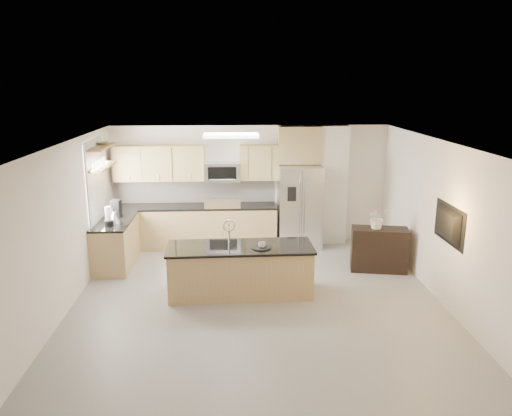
{
  "coord_description": "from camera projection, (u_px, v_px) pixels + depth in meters",
  "views": [
    {
      "loc": [
        -0.4,
        -7.52,
        3.52
      ],
      "look_at": [
        0.04,
        1.3,
        1.27
      ],
      "focal_mm": 35.0,
      "sensor_mm": 36.0,
      "label": 1
    }
  ],
  "objects": [
    {
      "name": "shelf_lower",
      "position": [
        102.0,
        166.0,
        9.44
      ],
      "size": [
        0.3,
        1.2,
        0.04
      ],
      "primitive_type": "cube",
      "color": "brown",
      "rests_on": "wall_left"
    },
    {
      "name": "kettle",
      "position": [
        114.0,
        217.0,
        9.38
      ],
      "size": [
        0.22,
        0.22,
        0.27
      ],
      "color": "silver",
      "rests_on": "left_counter"
    },
    {
      "name": "coffee_maker",
      "position": [
        116.0,
        208.0,
        9.86
      ],
      "size": [
        0.18,
        0.22,
        0.32
      ],
      "color": "black",
      "rests_on": "left_counter"
    },
    {
      "name": "wall_back",
      "position": [
        250.0,
        185.0,
        10.99
      ],
      "size": [
        6.0,
        0.02,
        2.6
      ],
      "primitive_type": "cube",
      "color": "silver",
      "rests_on": "floor"
    },
    {
      "name": "ceiling_fixture",
      "position": [
        231.0,
        135.0,
        9.07
      ],
      "size": [
        1.0,
        0.5,
        0.06
      ],
      "primitive_type": "cube",
      "color": "white",
      "rests_on": "ceiling"
    },
    {
      "name": "back_counter",
      "position": [
        194.0,
        226.0,
        10.83
      ],
      "size": [
        3.55,
        0.66,
        1.44
      ],
      "color": "tan",
      "rests_on": "floor"
    },
    {
      "name": "refrigerator",
      "position": [
        299.0,
        206.0,
        10.78
      ],
      "size": [
        0.92,
        0.78,
        1.78
      ],
      "color": "silver",
      "rests_on": "floor"
    },
    {
      "name": "television",
      "position": [
        444.0,
        224.0,
        7.78
      ],
      "size": [
        0.14,
        1.08,
        0.62
      ],
      "primitive_type": "imported",
      "rotation": [
        0.0,
        0.0,
        1.57
      ],
      "color": "black",
      "rests_on": "wall_right"
    },
    {
      "name": "wall_left",
      "position": [
        64.0,
        229.0,
        7.71
      ],
      "size": [
        0.02,
        6.5,
        2.6
      ],
      "primitive_type": "cube",
      "color": "silver",
      "rests_on": "floor"
    },
    {
      "name": "left_counter",
      "position": [
        116.0,
        243.0,
        9.72
      ],
      "size": [
        0.66,
        1.5,
        0.92
      ],
      "color": "tan",
      "rests_on": "floor"
    },
    {
      "name": "wall_right",
      "position": [
        444.0,
        224.0,
        7.99
      ],
      "size": [
        0.02,
        6.5,
        2.6
      ],
      "primitive_type": "cube",
      "color": "silver",
      "rests_on": "floor"
    },
    {
      "name": "cup",
      "position": [
        262.0,
        245.0,
        8.24
      ],
      "size": [
        0.15,
        0.15,
        0.1
      ],
      "primitive_type": "imported",
      "rotation": [
        0.0,
        0.0,
        0.26
      ],
      "color": "silver",
      "rests_on": "island"
    },
    {
      "name": "bowl",
      "position": [
        103.0,
        143.0,
        9.53
      ],
      "size": [
        0.41,
        0.41,
        0.08
      ],
      "primitive_type": "imported",
      "rotation": [
        0.0,
        0.0,
        0.33
      ],
      "color": "silver",
      "rests_on": "shelf_upper"
    },
    {
      "name": "flower_vase",
      "position": [
        378.0,
        212.0,
        9.28
      ],
      "size": [
        0.56,
        0.49,
        0.62
      ],
      "primitive_type": "imported",
      "rotation": [
        0.0,
        0.0,
        -0.0
      ],
      "color": "silver",
      "rests_on": "credenza"
    },
    {
      "name": "range",
      "position": [
        223.0,
        225.0,
        10.85
      ],
      "size": [
        0.76,
        0.64,
        1.14
      ],
      "color": "black",
      "rests_on": "floor"
    },
    {
      "name": "partition_column",
      "position": [
        333.0,
        185.0,
        10.94
      ],
      "size": [
        0.6,
        0.3,
        2.6
      ],
      "primitive_type": "cube",
      "color": "silver",
      "rests_on": "floor"
    },
    {
      "name": "window",
      "position": [
        95.0,
        183.0,
        9.41
      ],
      "size": [
        0.04,
        1.15,
        1.65
      ],
      "color": "white",
      "rests_on": "wall_left"
    },
    {
      "name": "microwave",
      "position": [
        222.0,
        172.0,
        10.69
      ],
      "size": [
        0.76,
        0.4,
        0.4
      ],
      "color": "silver",
      "rests_on": "upper_cabinets"
    },
    {
      "name": "credenza",
      "position": [
        379.0,
        249.0,
        9.47
      ],
      "size": [
        1.1,
        0.62,
        0.83
      ],
      "primitive_type": "cube",
      "rotation": [
        0.0,
        0.0,
        -0.18
      ],
      "color": "black",
      "rests_on": "floor"
    },
    {
      "name": "platter",
      "position": [
        261.0,
        247.0,
        8.23
      ],
      "size": [
        0.4,
        0.4,
        0.02
      ],
      "primitive_type": "cylinder",
      "rotation": [
        0.0,
        0.0,
        -0.27
      ],
      "color": "black",
      "rests_on": "island"
    },
    {
      "name": "blender",
      "position": [
        109.0,
        218.0,
        9.18
      ],
      "size": [
        0.16,
        0.16,
        0.37
      ],
      "color": "black",
      "rests_on": "left_counter"
    },
    {
      "name": "island",
      "position": [
        240.0,
        270.0,
        8.43
      ],
      "size": [
        2.46,
        0.94,
        1.27
      ],
      "rotation": [
        0.0,
        0.0,
        0.02
      ],
      "color": "tan",
      "rests_on": "floor"
    },
    {
      "name": "shelf_upper",
      "position": [
        101.0,
        147.0,
        9.35
      ],
      "size": [
        0.3,
        1.2,
        0.04
      ],
      "primitive_type": "cube",
      "color": "brown",
      "rests_on": "wall_left"
    },
    {
      "name": "upper_cabinets",
      "position": [
        189.0,
        163.0,
        10.64
      ],
      "size": [
        3.5,
        0.33,
        0.75
      ],
      "color": "tan",
      "rests_on": "wall_back"
    },
    {
      "name": "floor",
      "position": [
        258.0,
        302.0,
        8.17
      ],
      "size": [
        6.5,
        6.5,
        0.0
      ],
      "primitive_type": "plane",
      "color": "gray",
      "rests_on": "ground"
    },
    {
      "name": "ceiling",
      "position": [
        258.0,
        144.0,
        7.53
      ],
      "size": [
        6.0,
        6.5,
        0.02
      ],
      "primitive_type": "cube",
      "color": "white",
      "rests_on": "wall_back"
    },
    {
      "name": "wall_front",
      "position": [
        276.0,
        324.0,
        4.7
      ],
      "size": [
        6.0,
        0.02,
        2.6
      ],
      "primitive_type": "cube",
      "color": "silver",
      "rests_on": "floor"
    }
  ]
}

